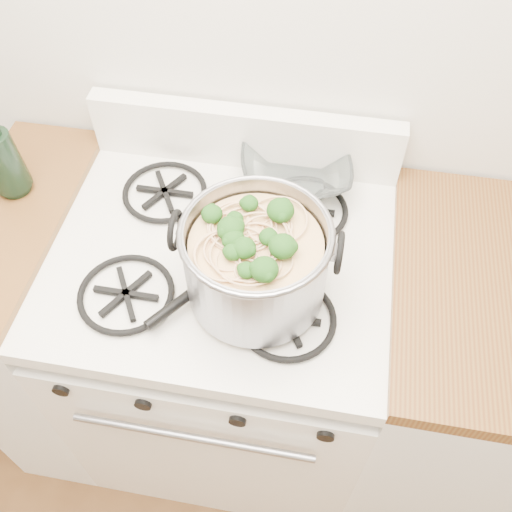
% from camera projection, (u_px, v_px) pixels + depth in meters
% --- Properties ---
extents(gas_range, '(0.76, 0.66, 0.92)m').
position_uv_depth(gas_range, '(228.00, 352.00, 1.64)').
color(gas_range, white).
rests_on(gas_range, ground).
extents(counter_left, '(0.25, 0.65, 0.92)m').
position_uv_depth(counter_left, '(60.00, 321.00, 1.68)').
color(counter_left, silver).
rests_on(counter_left, ground).
extents(stock_pot, '(0.32, 0.29, 0.20)m').
position_uv_depth(stock_pot, '(256.00, 262.00, 1.11)').
color(stock_pot, gray).
rests_on(stock_pot, gas_range).
extents(spatula, '(0.42, 0.42, 0.02)m').
position_uv_depth(spatula, '(242.00, 255.00, 1.22)').
color(spatula, black).
rests_on(spatula, gas_range).
extents(glass_bowl, '(0.13, 0.13, 0.03)m').
position_uv_depth(glass_bowl, '(295.00, 175.00, 1.37)').
color(glass_bowl, white).
rests_on(glass_bowl, gas_range).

